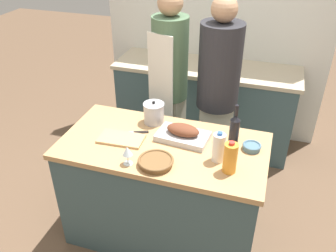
{
  "coord_description": "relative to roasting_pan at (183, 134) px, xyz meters",
  "views": [
    {
      "loc": [
        0.66,
        -1.96,
        2.32
      ],
      "look_at": [
        0.0,
        0.11,
        0.97
      ],
      "focal_mm": 38.0,
      "sensor_mm": 36.0,
      "label": 1
    }
  ],
  "objects": [
    {
      "name": "ground_plane",
      "position": [
        -0.12,
        -0.1,
        -0.93
      ],
      "size": [
        12.0,
        12.0,
        0.0
      ],
      "primitive_type": "plane",
      "color": "brown"
    },
    {
      "name": "juice_jug",
      "position": [
        0.38,
        -0.26,
        0.06
      ],
      "size": [
        0.09,
        0.09,
        0.22
      ],
      "color": "orange",
      "rests_on": "kitchen_island"
    },
    {
      "name": "back_wall",
      "position": [
        -0.12,
        1.68,
        0.34
      ],
      "size": [
        2.41,
        0.1,
        2.55
      ],
      "color": "silver",
      "rests_on": "ground_plane"
    },
    {
      "name": "condiment_bottle_extra",
      "position": [
        0.03,
        1.17,
        0.08
      ],
      "size": [
        0.05,
        0.05,
        0.21
      ],
      "color": "maroon",
      "rests_on": "back_counter"
    },
    {
      "name": "wine_bottle_green",
      "position": [
        0.35,
        0.06,
        0.08
      ],
      "size": [
        0.07,
        0.07,
        0.31
      ],
      "color": "black",
      "rests_on": "kitchen_island"
    },
    {
      "name": "person_cook_aproned",
      "position": [
        -0.31,
        0.67,
        0.07
      ],
      "size": [
        0.31,
        0.34,
        1.78
      ],
      "rotation": [
        0.0,
        0.0,
        -0.28
      ],
      "color": "beige",
      "rests_on": "ground_plane"
    },
    {
      "name": "knife_chef",
      "position": [
        -0.39,
        -0.04,
        -0.04
      ],
      "size": [
        0.28,
        0.14,
        0.01
      ],
      "color": "#B7B7BC",
      "rests_on": "kitchen_island"
    },
    {
      "name": "condiment_bottle_short",
      "position": [
        -0.69,
        1.26,
        0.05
      ],
      "size": [
        0.05,
        0.05,
        0.16
      ],
      "color": "#234C28",
      "rests_on": "back_counter"
    },
    {
      "name": "condiment_bottle_tall",
      "position": [
        0.12,
        1.26,
        0.05
      ],
      "size": [
        0.06,
        0.06,
        0.16
      ],
      "color": "#332D28",
      "rests_on": "back_counter"
    },
    {
      "name": "milk_jug",
      "position": [
        0.29,
        -0.17,
        0.06
      ],
      "size": [
        0.08,
        0.08,
        0.22
      ],
      "color": "white",
      "rests_on": "kitchen_island"
    },
    {
      "name": "back_counter",
      "position": [
        -0.12,
        1.33,
        -0.47
      ],
      "size": [
        1.91,
        0.6,
        0.91
      ],
      "color": "#3D565B",
      "rests_on": "ground_plane"
    },
    {
      "name": "wicker_basket",
      "position": [
        -0.09,
        -0.34,
        -0.02
      ],
      "size": [
        0.23,
        0.23,
        0.05
      ],
      "color": "brown",
      "rests_on": "kitchen_island"
    },
    {
      "name": "stock_pot",
      "position": [
        -0.28,
        0.16,
        0.04
      ],
      "size": [
        0.16,
        0.16,
        0.19
      ],
      "color": "#B7B7BC",
      "rests_on": "kitchen_island"
    },
    {
      "name": "roasting_pan",
      "position": [
        0.0,
        0.0,
        0.0
      ],
      "size": [
        0.39,
        0.25,
        0.12
      ],
      "color": "#BCBCC1",
      "rests_on": "kitchen_island"
    },
    {
      "name": "cutting_board",
      "position": [
        -0.42,
        -0.14,
        -0.04
      ],
      "size": [
        0.33,
        0.2,
        0.02
      ],
      "color": "tan",
      "rests_on": "kitchen_island"
    },
    {
      "name": "mixing_bowl",
      "position": [
        0.49,
        0.02,
        -0.02
      ],
      "size": [
        0.13,
        0.13,
        0.04
      ],
      "color": "slate",
      "rests_on": "kitchen_island"
    },
    {
      "name": "person_cook_guest",
      "position": [
        0.12,
        0.65,
        0.05
      ],
      "size": [
        0.35,
        0.35,
        1.77
      ],
      "rotation": [
        0.0,
        0.0,
        0.24
      ],
      "color": "beige",
      "rests_on": "ground_plane"
    },
    {
      "name": "wine_glass_left",
      "position": [
        -0.26,
        -0.39,
        0.05
      ],
      "size": [
        0.07,
        0.07,
        0.13
      ],
      "color": "silver",
      "rests_on": "kitchen_island"
    },
    {
      "name": "kitchen_island",
      "position": [
        -0.12,
        -0.1,
        -0.49
      ],
      "size": [
        1.47,
        0.76,
        0.89
      ],
      "color": "#3D565B",
      "rests_on": "ground_plane"
    }
  ]
}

